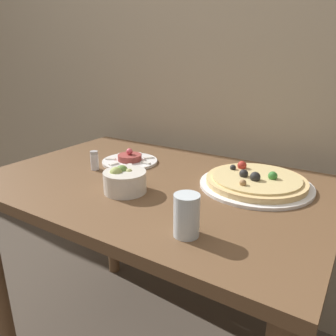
{
  "coord_description": "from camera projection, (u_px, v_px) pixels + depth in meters",
  "views": [
    {
      "loc": [
        0.6,
        -0.48,
        1.19
      ],
      "look_at": [
        0.03,
        0.43,
        0.82
      ],
      "focal_mm": 35.0,
      "sensor_mm": 36.0,
      "label": 1
    }
  ],
  "objects": [
    {
      "name": "pizza_plate",
      "position": [
        256.0,
        182.0,
        1.07
      ],
      "size": [
        0.37,
        0.37,
        0.06
      ],
      "color": "white",
      "rests_on": "dining_table"
    },
    {
      "name": "back_wall",
      "position": [
        223.0,
        27.0,
        1.37
      ],
      "size": [
        8.0,
        0.05,
        2.6
      ],
      "color": "tan",
      "rests_on": "ground_plane"
    },
    {
      "name": "dining_table",
      "position": [
        155.0,
        210.0,
        1.17
      ],
      "size": [
        1.17,
        0.78,
        0.78
      ],
      "color": "brown",
      "rests_on": "ground_plane"
    },
    {
      "name": "tartare_plate",
      "position": [
        130.0,
        160.0,
        1.31
      ],
      "size": [
        0.22,
        0.22,
        0.06
      ],
      "color": "white",
      "rests_on": "dining_table"
    },
    {
      "name": "small_bowl",
      "position": [
        124.0,
        180.0,
        1.03
      ],
      "size": [
        0.14,
        0.14,
        0.08
      ],
      "color": "silver",
      "rests_on": "dining_table"
    },
    {
      "name": "salt_shaker",
      "position": [
        94.0,
        161.0,
        1.22
      ],
      "size": [
        0.03,
        0.03,
        0.07
      ],
      "color": "silver",
      "rests_on": "dining_table"
    },
    {
      "name": "drinking_glass",
      "position": [
        187.0,
        215.0,
        0.77
      ],
      "size": [
        0.06,
        0.06,
        0.11
      ],
      "color": "silver",
      "rests_on": "dining_table"
    }
  ]
}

